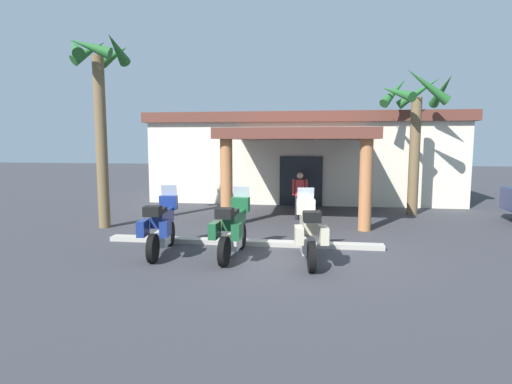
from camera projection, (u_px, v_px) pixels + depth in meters
ground_plane at (287, 255)px, 10.23m from camera, size 80.00×80.00×0.00m
motel_building at (304, 155)px, 21.06m from camera, size 14.00×12.31×3.98m
motorcycle_blue at (161, 226)px, 10.23m from camera, size 0.75×2.21×1.61m
motorcycle_green at (233, 228)px, 9.94m from camera, size 0.72×2.21×1.61m
motorcycle_cream at (309, 232)px, 9.53m from camera, size 0.77×2.21×1.61m
pedestrian at (300, 193)px, 14.72m from camera, size 0.53×0.32×1.66m
palm_tree_roadside at (99, 93)px, 13.00m from camera, size 1.96×2.01×6.05m
palm_tree_near_portico at (415, 114)px, 15.52m from camera, size 2.54×2.64×5.32m
curb_strip at (242, 242)px, 11.25m from camera, size 7.32×0.36×0.12m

